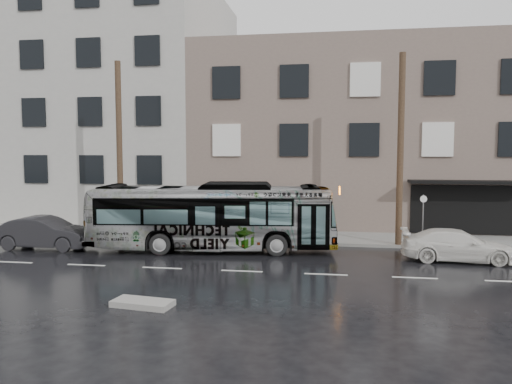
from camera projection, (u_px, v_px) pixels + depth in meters
ground at (253, 257)px, 21.58m from camera, size 120.00×120.00×0.00m
sidewalk at (268, 237)px, 26.39m from camera, size 90.00×3.60×0.15m
building_taupe at (359, 137)px, 32.83m from camera, size 20.00×12.00×11.00m
building_grey at (49, 106)px, 37.74m from camera, size 26.00×15.00×16.00m
utility_pole_front at (400, 150)px, 23.41m from camera, size 0.30×0.30×9.00m
utility_pole_rear at (119, 150)px, 25.63m from camera, size 0.30×0.30×9.00m
sign_post at (423, 220)px, 23.51m from camera, size 0.06×0.06×2.40m
bus at (212, 217)px, 23.00m from camera, size 11.51×3.96×3.14m
white_sedan at (457, 245)px, 20.85m from camera, size 4.62×2.07×1.32m
dark_sedan at (45, 233)px, 23.41m from camera, size 4.63×1.67×1.52m
slush_pile at (143, 303)px, 14.80m from camera, size 1.89×1.04×0.18m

